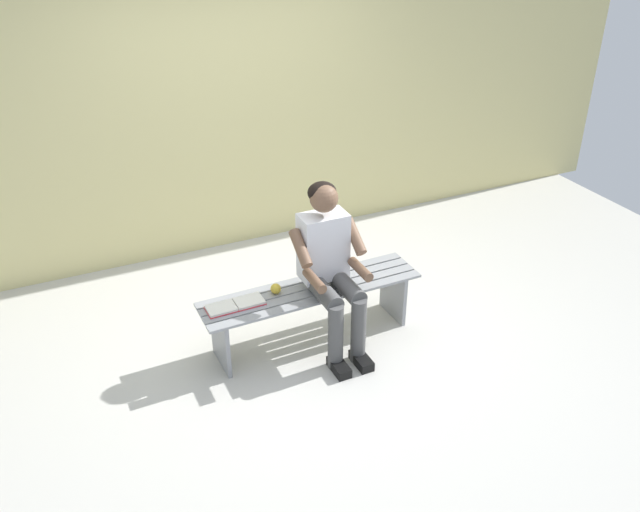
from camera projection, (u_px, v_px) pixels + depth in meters
ground_plane at (223, 476)px, 3.97m from camera, size 10.00×7.00×0.04m
brick_wall at (166, 81)px, 5.61m from camera, size 9.50×0.24×3.16m
bench_near at (311, 301)px, 4.96m from camera, size 1.68×0.42×0.45m
person_seated at (330, 263)px, 4.75m from camera, size 0.50×0.69×1.25m
apple at (276, 289)px, 4.83m from camera, size 0.08×0.08×0.08m
book_open at (235, 305)px, 4.70m from camera, size 0.41×0.17×0.02m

